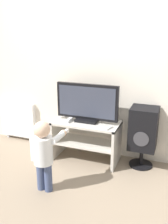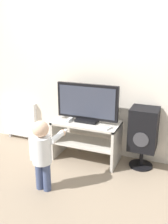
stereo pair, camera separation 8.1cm
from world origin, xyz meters
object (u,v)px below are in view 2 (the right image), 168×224
at_px(game_console, 70,120).
at_px(speaker_tower, 143,130).
at_px(child, 42,150).
at_px(remote_primary, 108,128).
at_px(television, 87,103).
at_px(radiator, 20,119).

bearing_deg(game_console, speaker_tower, 9.16).
bearing_deg(child, game_console, 93.00).
bearing_deg(remote_primary, child, -127.40).
relative_size(television, remote_primary, 6.48).
xyz_separation_m(game_console, speaker_tower, (0.99, 0.16, -0.06)).
bearing_deg(child, remote_primary, 52.60).
distance_m(remote_primary, speaker_tower, 0.47).
bearing_deg(game_console, child, -87.00).
xyz_separation_m(remote_primary, child, (-0.55, -0.71, -0.08)).
height_order(television, game_console, television).
bearing_deg(speaker_tower, game_console, -170.84).
relative_size(television, game_console, 5.08).
xyz_separation_m(television, speaker_tower, (0.77, 0.07, -0.30)).
distance_m(game_console, speaker_tower, 1.01).
relative_size(television, speaker_tower, 1.05).
bearing_deg(radiator, child, -44.34).
bearing_deg(remote_primary, television, 155.29).
height_order(television, speaker_tower, television).
distance_m(child, radiator, 1.58).
distance_m(speaker_tower, radiator, 2.09).
height_order(game_console, radiator, radiator).
height_order(television, radiator, television).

